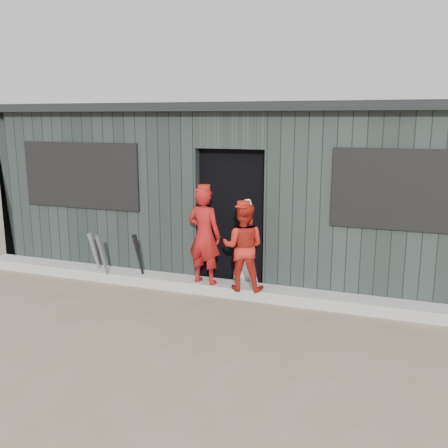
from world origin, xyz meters
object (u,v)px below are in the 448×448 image
at_px(bat_right, 140,259).
at_px(dugout, 259,187).
at_px(bat_left, 96,256).
at_px(player_grey_back, 249,241).
at_px(bat_mid, 104,259).
at_px(player_red_left, 204,236).
at_px(player_red_right, 243,247).

xyz_separation_m(bat_right, dugout, (1.28, 1.77, 0.89)).
xyz_separation_m(bat_left, player_grey_back, (2.25, 0.56, 0.30)).
relative_size(bat_left, player_grey_back, 0.57).
height_order(bat_mid, player_grey_back, player_grey_back).
relative_size(bat_left, bat_right, 0.96).
relative_size(player_red_left, dugout, 0.16).
relative_size(player_red_right, player_grey_back, 0.87).
bearing_deg(bat_left, dugout, 41.30).
height_order(bat_right, player_red_left, player_red_left).
height_order(player_red_left, player_red_right, player_red_left).
height_order(bat_left, dugout, dugout).
xyz_separation_m(player_red_right, player_grey_back, (-0.10, 0.60, -0.06)).
height_order(bat_mid, player_red_right, player_red_right).
relative_size(bat_left, player_red_left, 0.57).
relative_size(bat_mid, player_red_right, 0.66).
bearing_deg(player_red_left, bat_mid, 16.09).
distance_m(bat_mid, bat_right, 0.54).
distance_m(bat_left, player_red_right, 2.37).
bearing_deg(bat_right, player_red_left, 1.39).
xyz_separation_m(bat_left, bat_right, (0.75, 0.01, 0.02)).
bearing_deg(player_grey_back, player_red_right, 89.05).
xyz_separation_m(bat_left, dugout, (2.03, 1.78, 0.91)).
relative_size(bat_mid, bat_right, 0.96).
bearing_deg(player_grey_back, dugout, -90.11).
bearing_deg(player_red_right, dugout, -87.45).
xyz_separation_m(bat_right, player_red_left, (1.01, 0.02, 0.43)).
height_order(player_grey_back, dugout, dugout).
bearing_deg(dugout, bat_right, -125.85).
bearing_deg(bat_mid, player_red_left, 5.94).
relative_size(bat_right, player_grey_back, 0.60).
distance_m(bat_left, dugout, 2.85).
xyz_separation_m(bat_mid, dugout, (1.80, 1.91, 0.91)).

